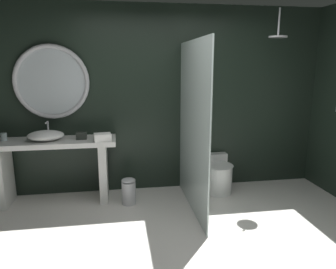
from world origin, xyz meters
name	(u,v)px	position (x,y,z in m)	size (l,w,h in m)	color
ground_plane	(192,260)	(0.00, 0.00, 0.00)	(5.76, 5.76, 0.00)	silver
back_wall_panel	(163,100)	(0.00, 1.90, 1.30)	(4.80, 0.10, 2.60)	black
vanity_counter	(54,160)	(-1.49, 1.58, 0.57)	(1.61, 0.51, 0.85)	silver
vessel_sink	(46,135)	(-1.57, 1.56, 0.91)	(0.46, 0.37, 0.22)	white
tumbler_cup	(4,137)	(-2.09, 1.63, 0.90)	(0.08, 0.08, 0.10)	silver
tissue_box	(82,136)	(-1.12, 1.57, 0.89)	(0.13, 0.10, 0.09)	#282D28
round_wall_mirror	(52,82)	(-1.49, 1.81, 1.57)	(0.97, 0.06, 0.97)	#B7B7BC
shower_glass_panel	(193,128)	(0.25, 1.11, 1.04)	(0.02, 1.48, 2.08)	silver
rain_shower_head	(278,35)	(1.43, 1.39, 2.17)	(0.24, 0.24, 0.36)	#B7B7BC
toilet	(217,175)	(0.73, 1.58, 0.24)	(0.42, 0.57, 0.50)	white
waste_bin	(129,191)	(-0.54, 1.35, 0.18)	(0.18, 0.18, 0.35)	#B7B7BC
folded_hand_towel	(103,137)	(-0.85, 1.42, 0.89)	(0.21, 0.16, 0.10)	white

